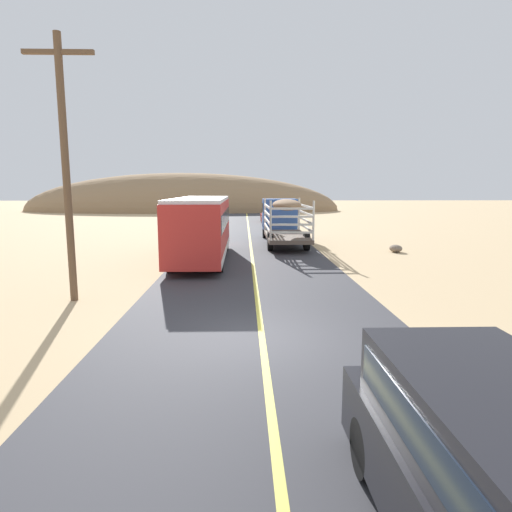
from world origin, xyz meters
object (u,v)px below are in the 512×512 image
Objects in this scene: livestock_truck at (282,216)px; power_pole_near at (65,163)px; boulder_near_shoulder at (396,248)px; suv_near at (502,474)px; bus at (201,227)px; car_far at (269,216)px.

power_pole_near is (-8.37, -15.96, 2.74)m from livestock_truck.
boulder_near_shoulder is at bearing -40.30° from livestock_truck.
bus is at bearing 103.73° from suv_near.
suv_near is at bearing -52.99° from power_pole_near.
car_far is 0.52× the size of power_pole_near.
bus is at bearing -101.05° from car_far.
bus is 11.51m from boulder_near_shoulder.
suv_near is 0.48× the size of livestock_truck.
car_far is (0.13, 17.49, -1.10)m from livestock_truck.
bus is 9.16m from power_pole_near.
suv_near is 13.88m from power_pole_near.
boulder_near_shoulder is at bearing -74.97° from car_far.
car_far is (4.97, 25.46, -1.05)m from bus.
boulder_near_shoulder is (6.51, 21.40, -0.87)m from suv_near.
boulder_near_shoulder is (6.24, -5.30, -1.57)m from livestock_truck.
bus is (-4.58, 18.73, 0.66)m from suv_near.
power_pole_near is (-8.49, -33.45, 3.84)m from car_far.
bus is 10.88× the size of boulder_near_shoulder.
bus reaches higher than suv_near.
suv_near is 0.55× the size of power_pole_near.
livestock_truck reaches higher than suv_near.
suv_near is at bearing -76.27° from bus.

